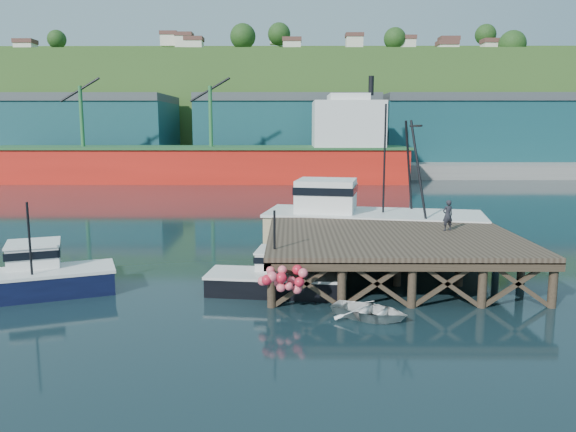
{
  "coord_description": "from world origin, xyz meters",
  "views": [
    {
      "loc": [
        0.59,
        -26.71,
        7.3
      ],
      "look_at": [
        0.43,
        2.0,
        2.69
      ],
      "focal_mm": 35.0,
      "sensor_mm": 36.0,
      "label": 1
    }
  ],
  "objects_px": {
    "boat_navy": "(34,275)",
    "dinghy": "(370,311)",
    "trawler": "(368,219)",
    "boat_black": "(278,276)",
    "dockworker": "(448,215)"
  },
  "relations": [
    {
      "from": "boat_navy",
      "to": "dockworker",
      "type": "xyz_separation_m",
      "value": [
        19.12,
        3.91,
        2.05
      ]
    },
    {
      "from": "boat_navy",
      "to": "dockworker",
      "type": "height_order",
      "value": "boat_navy"
    },
    {
      "from": "boat_navy",
      "to": "dockworker",
      "type": "distance_m",
      "value": 19.62
    },
    {
      "from": "boat_black",
      "to": "dinghy",
      "type": "bearing_deg",
      "value": -37.41
    },
    {
      "from": "trawler",
      "to": "dockworker",
      "type": "relative_size",
      "value": 8.71
    },
    {
      "from": "boat_navy",
      "to": "boat_black",
      "type": "bearing_deg",
      "value": -19.16
    },
    {
      "from": "boat_navy",
      "to": "trawler",
      "type": "distance_m",
      "value": 18.53
    },
    {
      "from": "boat_black",
      "to": "trawler",
      "type": "bearing_deg",
      "value": 66.9
    },
    {
      "from": "boat_black",
      "to": "dinghy",
      "type": "relative_size",
      "value": 2.13
    },
    {
      "from": "dinghy",
      "to": "dockworker",
      "type": "xyz_separation_m",
      "value": [
        4.82,
        7.05,
        2.59
      ]
    },
    {
      "from": "dockworker",
      "to": "dinghy",
      "type": "bearing_deg",
      "value": 39.62
    },
    {
      "from": "boat_navy",
      "to": "dinghy",
      "type": "distance_m",
      "value": 14.65
    },
    {
      "from": "boat_black",
      "to": "dockworker",
      "type": "xyz_separation_m",
      "value": [
        8.42,
        3.5,
        2.2
      ]
    },
    {
      "from": "dinghy",
      "to": "dockworker",
      "type": "distance_m",
      "value": 8.92
    },
    {
      "from": "dinghy",
      "to": "trawler",
      "type": "bearing_deg",
      "value": 22.03
    }
  ]
}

